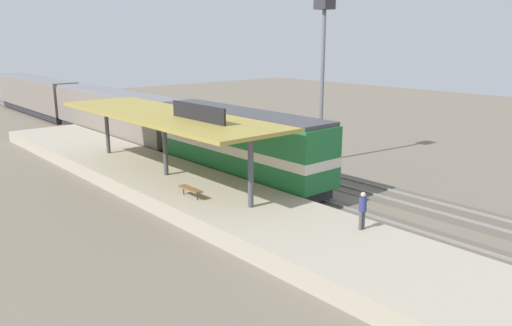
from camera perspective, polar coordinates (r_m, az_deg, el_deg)
The scene contains 11 objects.
ground_plane at distance 35.38m, azimuth -0.86°, elevation -0.88°, with size 120.00×120.00×0.00m, color #706656.
track_near at distance 34.16m, azimuth -3.43°, elevation -1.39°, with size 3.20×110.00×0.16m.
track_far at distance 37.04m, azimuth 2.21°, elevation -0.15°, with size 3.20×110.00×0.16m.
platform at distance 31.56m, azimuth -10.06°, elevation -2.10°, with size 6.00×44.00×0.90m, color #A89E89.
station_canopy at distance 30.62m, azimuth -10.30°, elevation 5.23°, with size 5.20×18.00×4.70m.
platform_bench at distance 26.75m, azimuth -7.45°, elevation -2.95°, with size 0.44×1.70×0.50m.
locomotive at distance 32.46m, azimuth -1.87°, elevation 2.13°, with size 2.93×14.43×4.44m.
passenger_carriage_front at distance 47.60m, azimuth -15.76°, elevation 5.31°, with size 2.90×20.00×4.24m.
passenger_carriage_rear at distance 66.87m, azimuth -23.56°, elevation 7.06°, with size 2.90×20.00×4.24m.
light_mast at distance 37.20m, azimuth 7.61°, elevation 12.83°, with size 1.10×1.10×11.70m.
person_waiting at distance 22.51m, azimuth 11.96°, elevation -5.07°, with size 0.34×0.34×1.71m.
Camera 1 is at (-20.03, -26.14, 9.11)m, focal length 35.37 mm.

